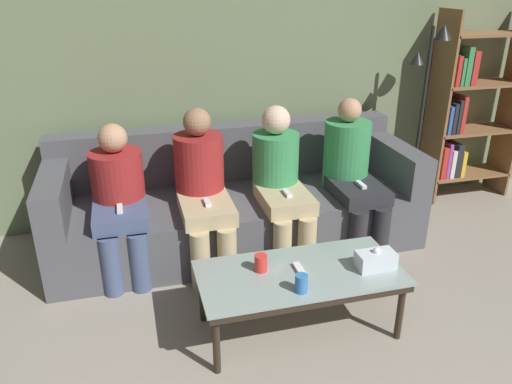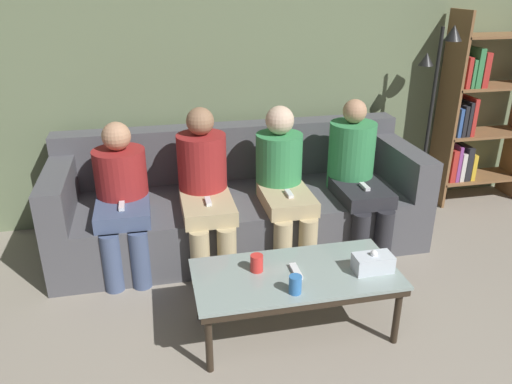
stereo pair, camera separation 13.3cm
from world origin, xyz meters
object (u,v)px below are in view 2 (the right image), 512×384
at_px(game_remote, 296,271).
at_px(tissue_box, 373,263).
at_px(couch, 239,203).
at_px(seated_person_left_end, 122,193).
at_px(standing_lamp, 433,103).
at_px(bookshelf, 476,116).
at_px(coffee_table, 296,279).
at_px(cup_near_right, 257,263).
at_px(seated_person_right_end, 356,171).
at_px(cup_near_left, 295,285).
at_px(seated_person_mid_left, 205,183).
at_px(seated_person_mid_right, 283,178).

bearing_deg(game_remote, tissue_box, -9.44).
xyz_separation_m(couch, seated_person_left_end, (-0.85, -0.21, 0.26)).
height_order(game_remote, seated_person_left_end, seated_person_left_end).
bearing_deg(game_remote, standing_lamp, 40.88).
bearing_deg(bookshelf, coffee_table, -144.38).
bearing_deg(game_remote, coffee_table, -88.21).
xyz_separation_m(cup_near_right, seated_person_right_end, (0.96, 0.89, 0.15)).
distance_m(tissue_box, bookshelf, 2.30).
height_order(couch, cup_near_left, couch).
relative_size(couch, tissue_box, 12.45).
bearing_deg(bookshelf, couch, -171.85).
relative_size(coffee_table, cup_near_left, 11.44).
height_order(seated_person_left_end, seated_person_mid_left, seated_person_mid_left).
height_order(tissue_box, seated_person_right_end, seated_person_right_end).
bearing_deg(cup_near_right, standing_lamp, 35.92).
height_order(bookshelf, seated_person_left_end, bookshelf).
bearing_deg(seated_person_left_end, standing_lamp, 8.60).
distance_m(tissue_box, seated_person_right_end, 1.09).
distance_m(couch, cup_near_left, 1.37).
height_order(standing_lamp, seated_person_right_end, standing_lamp).
xyz_separation_m(cup_near_left, seated_person_left_end, (-0.90, 1.15, 0.12)).
height_order(tissue_box, seated_person_mid_left, seated_person_mid_left).
relative_size(couch, cup_near_left, 27.00).
bearing_deg(cup_near_left, seated_person_mid_right, 78.26).
bearing_deg(couch, seated_person_left_end, -166.21).
height_order(couch, seated_person_left_end, seated_person_left_end).
distance_m(coffee_table, seated_person_left_end, 1.38).
xyz_separation_m(coffee_table, seated_person_mid_left, (-0.39, 0.95, 0.23)).
height_order(coffee_table, seated_person_mid_left, seated_person_mid_left).
xyz_separation_m(tissue_box, seated_person_left_end, (-1.39, 1.04, 0.11)).
relative_size(standing_lamp, seated_person_mid_right, 1.46).
bearing_deg(seated_person_mid_left, cup_near_left, -73.65).
bearing_deg(game_remote, seated_person_left_end, 134.84).
xyz_separation_m(cup_near_left, bookshelf, (2.14, 1.68, 0.35)).
distance_m(coffee_table, cup_near_left, 0.21).
height_order(cup_near_right, bookshelf, bookshelf).
bearing_deg(tissue_box, seated_person_right_end, 72.92).
bearing_deg(coffee_table, couch, 95.25).
distance_m(cup_near_right, seated_person_left_end, 1.18).
height_order(standing_lamp, seated_person_left_end, standing_lamp).
distance_m(coffee_table, seated_person_mid_right, 0.99).
distance_m(couch, coffee_table, 1.18).
height_order(coffee_table, tissue_box, tissue_box).
distance_m(seated_person_mid_left, seated_person_right_end, 1.14).
height_order(seated_person_mid_right, seated_person_right_end, seated_person_right_end).
relative_size(couch, seated_person_mid_left, 2.48).
bearing_deg(coffee_table, seated_person_mid_right, 79.49).
xyz_separation_m(tissue_box, seated_person_right_end, (0.32, 1.03, 0.14)).
height_order(couch, seated_person_right_end, seated_person_right_end).
distance_m(cup_near_left, seated_person_right_end, 1.41).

